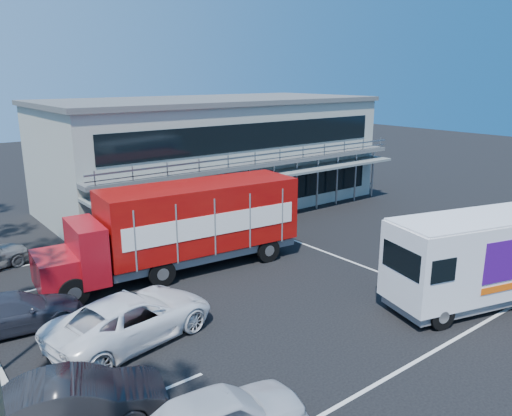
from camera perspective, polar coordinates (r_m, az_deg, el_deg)
ground at (r=22.69m, az=9.66°, el=-8.03°), size 120.00×120.00×0.00m
building at (r=34.73m, az=-5.07°, el=6.39°), size 22.40×12.00×7.30m
red_truck at (r=23.00m, az=-8.18°, el=-1.85°), size 12.04×3.87×3.98m
white_van at (r=21.21m, az=24.02°, el=-5.28°), size 7.79×4.43×3.61m
parked_car_b at (r=14.30m, az=-19.80°, el=-20.18°), size 4.80×2.88×1.49m
parked_car_c at (r=17.82m, az=-13.98°, el=-12.08°), size 6.21×3.70×1.62m
parked_car_d at (r=19.91m, az=-25.90°, el=-10.67°), size 4.84×2.46×1.34m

